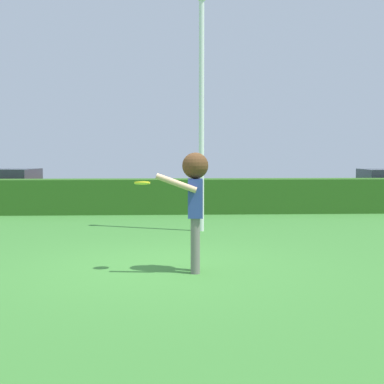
% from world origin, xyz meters
% --- Properties ---
extents(ground_plane, '(60.00, 60.00, 0.00)m').
position_xyz_m(ground_plane, '(0.00, 0.00, 0.00)').
color(ground_plane, '#3B7B31').
extents(person, '(0.80, 0.56, 1.82)m').
position_xyz_m(person, '(0.47, -0.32, 1.21)').
color(person, slate).
rests_on(person, ground).
extents(frisbee, '(0.24, 0.24, 0.07)m').
position_xyz_m(frisbee, '(-0.32, -0.23, 1.36)').
color(frisbee, yellow).
extents(lamppost, '(0.24, 0.24, 5.45)m').
position_xyz_m(lamppost, '(0.86, 3.99, 3.04)').
color(lamppost, silver).
rests_on(lamppost, ground).
extents(hedge_row, '(28.13, 0.90, 1.03)m').
position_xyz_m(hedge_row, '(0.00, 7.72, 0.51)').
color(hedge_row, '#2A591A').
rests_on(hedge_row, ground).
extents(parked_car_red, '(4.43, 2.40, 1.25)m').
position_xyz_m(parked_car_red, '(-5.66, 10.93, 0.69)').
color(parked_car_red, '#B21E1E').
rests_on(parked_car_red, ground).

